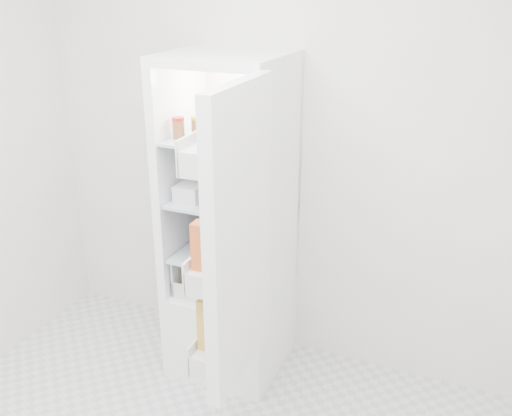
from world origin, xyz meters
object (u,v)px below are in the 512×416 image
at_px(refrigerator, 234,258).
at_px(mushroom_bowl, 206,236).
at_px(red_cabbage, 227,239).
at_px(fridge_door, 234,243).

bearing_deg(refrigerator, mushroom_bowl, -174.30).
height_order(red_cabbage, mushroom_bowl, red_cabbage).
distance_m(refrigerator, red_cabbage, 0.19).
xyz_separation_m(red_cabbage, fridge_door, (0.30, -0.54, 0.26)).
distance_m(red_cabbage, fridge_door, 0.67).
bearing_deg(refrigerator, red_cabbage, -84.66).
xyz_separation_m(mushroom_bowl, fridge_door, (0.48, -0.62, 0.31)).
height_order(refrigerator, mushroom_bowl, refrigerator).
bearing_deg(red_cabbage, mushroom_bowl, 154.03).
xyz_separation_m(refrigerator, fridge_door, (0.31, -0.64, 0.43)).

